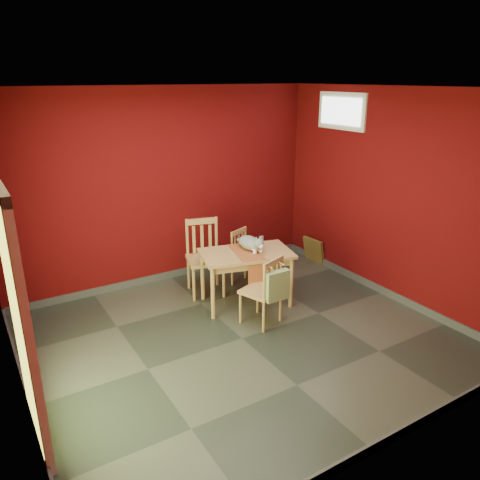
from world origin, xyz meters
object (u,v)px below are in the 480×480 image
dining_table (246,259)px  chair_near (264,290)px  chair_far_left (205,256)px  chair_far_right (246,257)px  tote_bag (277,286)px  picture_frame (314,250)px  cat (250,240)px

dining_table → chair_near: bearing=-101.0°
chair_far_left → chair_near: size_ratio=1.18×
chair_far_right → tote_bag: size_ratio=1.89×
chair_far_right → chair_near: 1.15m
tote_bag → picture_frame: size_ratio=1.05×
chair_near → picture_frame: (1.79, 1.20, -0.24)m
chair_near → tote_bag: size_ratio=2.04×
picture_frame → chair_near: bearing=-146.1°
chair_near → tote_bag: chair_near is taller
chair_near → cat: cat is taller
dining_table → chair_far_left: chair_far_left is taller
tote_bag → cat: (0.16, 0.82, 0.27)m
dining_table → cat: bearing=34.2°
tote_bag → chair_near: bearing=102.1°
tote_bag → cat: 0.88m
chair_far_left → chair_near: chair_far_left is taller
chair_near → cat: size_ratio=1.81×
dining_table → tote_bag: tote_bag is taller
chair_far_right → cat: cat is taller
chair_far_right → chair_near: bearing=-111.7°
chair_far_left → chair_far_right: 0.62m
chair_far_left → chair_far_right: bearing=-8.0°
chair_far_left → picture_frame: chair_far_left is taller
chair_near → tote_bag: bearing=-77.9°
chair_far_left → chair_near: bearing=-81.2°
cat → picture_frame: (1.58, 0.58, -0.63)m
dining_table → cat: (0.10, 0.07, 0.21)m
chair_near → cat: 0.76m
chair_near → chair_far_left: bearing=98.8°
chair_far_right → picture_frame: chair_far_right is taller
cat → chair_far_left: bearing=132.3°
chair_far_right → chair_near: (-0.42, -1.06, 0.03)m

